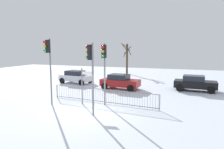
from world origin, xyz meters
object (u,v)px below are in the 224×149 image
Objects in this scene: traffic_light_foreground_left at (104,60)px; car_red_trailing at (120,81)px; bare_tree_left at (127,57)px; car_white_far at (76,77)px; traffic_light_mid_left at (48,57)px; car_black_near at (195,83)px; traffic_light_foreground_right at (91,63)px; direction_sign_post at (83,84)px.

traffic_light_foreground_left reaches higher than car_red_trailing.
bare_tree_left reaches higher than car_red_trailing.
car_white_far is 0.83× the size of bare_tree_left.
traffic_light_mid_left is 3.94m from traffic_light_foreground_left.
bare_tree_left reaches higher than car_white_far.
traffic_light_foreground_right is at bearing -119.46° from car_black_near.
bare_tree_left is (-9.66, 10.69, 1.83)m from car_black_near.
bare_tree_left is (0.39, 19.41, -0.87)m from traffic_light_mid_left.
direction_sign_post reaches higher than car_red_trailing.
car_black_near is 12.86m from car_white_far.
car_black_near is (6.26, 7.62, -2.45)m from traffic_light_foreground_left.
traffic_light_foreground_left is at bearing -78.87° from car_red_trailing.
car_white_far is 11.29m from bare_tree_left.
traffic_light_foreground_right is 2.23m from traffic_light_foreground_left.
traffic_light_foreground_left is 10.39m from car_white_far.
car_black_near is 0.80× the size of bare_tree_left.
car_white_far is (-12.86, 0.02, 0.00)m from car_black_near.
car_white_far is (-5.86, 1.54, 0.00)m from car_red_trailing.
car_red_trailing is 0.98× the size of car_white_far.
traffic_light_foreground_right is at bearing -48.69° from car_white_far.
car_red_trailing is (-0.78, 8.34, -2.44)m from traffic_light_foreground_right.
traffic_light_foreground_left is 1.10× the size of car_white_far.
car_white_far is at bearing 47.40° from traffic_light_foreground_right.
car_red_trailing is 0.81× the size of bare_tree_left.
car_black_near is (6.23, 9.85, -2.44)m from traffic_light_foreground_right.
traffic_light_foreground_left is 10.17m from car_black_near.
car_red_trailing is (-0.74, 6.11, -2.45)m from traffic_light_foreground_left.
traffic_light_mid_left is 3.09m from direction_sign_post.
traffic_light_foreground_right is 1.66× the size of direction_sign_post.
car_white_far is (-4.98, 7.77, -0.73)m from direction_sign_post.
bare_tree_left is (-1.79, 18.44, 1.10)m from direction_sign_post.
car_white_far is at bearing -106.68° from bare_tree_left.
car_red_trailing is (3.04, 7.20, -2.70)m from traffic_light_mid_left.
car_black_near and car_white_far have the same top height.
traffic_light_mid_left is 1.79× the size of direction_sign_post.
car_red_trailing is at bearing -7.30° from car_white_far.
car_red_trailing is 12.63m from bare_tree_left.
car_red_trailing is at bearing 72.84° from direction_sign_post.
bare_tree_left is at bearing -85.11° from traffic_light_foreground_left.
traffic_light_mid_left reaches higher than direction_sign_post.
bare_tree_left reaches higher than traffic_light_foreground_right.
traffic_light_mid_left is at bearing -136.23° from car_black_near.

